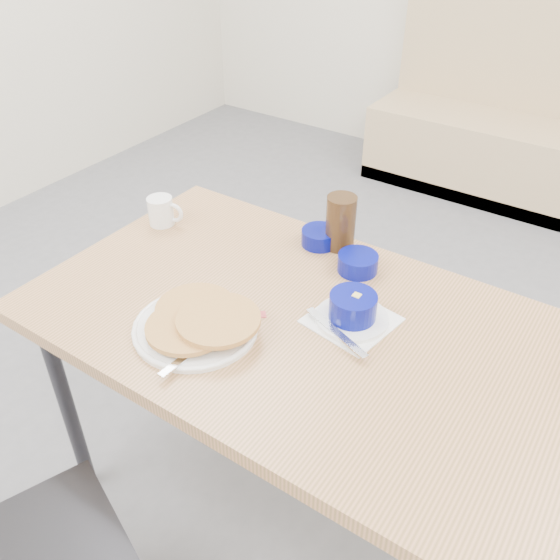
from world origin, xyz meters
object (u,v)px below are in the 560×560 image
Objects in this scene: booth_bench at (541,140)px; butter_bowl at (358,263)px; pancake_plate at (198,323)px; creamer_bowl at (320,237)px; grits_setting at (352,311)px; amber_tumbler at (341,222)px; dining_table at (306,341)px; coffee_mug at (162,211)px.

booth_bench is 17.36× the size of butter_bowl.
pancake_plate reaches higher than creamer_bowl.
pancake_plate is at bearing -140.94° from grits_setting.
pancake_plate is 2.03× the size of amber_tumbler.
butter_bowl is at bearing 65.60° from pancake_plate.
coffee_mug is (-0.61, 0.15, 0.11)m from dining_table.
coffee_mug is at bearing -169.55° from butter_bowl.
booth_bench is 18.04× the size of creamer_bowl.
butter_bowl is (-0.00, 0.26, 0.09)m from dining_table.
creamer_bowl is at bearing 20.38° from coffee_mug.
booth_bench reaches higher than creamer_bowl.
booth_bench is at bearing 92.03° from grits_setting.
booth_bench reaches higher than dining_table.
dining_table is 13.29× the size of creamer_bowl.
grits_setting reaches higher than pancake_plate.
pancake_plate is (-0.20, -0.17, 0.08)m from dining_table.
creamer_bowl is at bearing 116.44° from dining_table.
coffee_mug is at bearing -159.62° from creamer_bowl.
booth_bench is 2.56m from dining_table.
creamer_bowl is (0.04, 0.49, 0.00)m from pancake_plate.
grits_setting is at bearing -7.01° from coffee_mug.
dining_table is 0.38m from amber_tumbler.
pancake_plate is 1.42× the size of grits_setting.
booth_bench is at bearing 85.91° from creamer_bowl.
booth_bench is 2.26m from creamer_bowl.
coffee_mug reaches higher than pancake_plate.
booth_bench reaches higher than butter_bowl.
creamer_bowl is (0.46, 0.17, -0.02)m from coffee_mug.
booth_bench reaches higher than amber_tumbler.
coffee_mug is 0.49m from creamer_bowl.
creamer_bowl is 0.66× the size of amber_tumbler.
grits_setting is at bearing -55.30° from amber_tumbler.
booth_bench reaches higher than grits_setting.
coffee_mug is at bearing 166.39° from dining_table.
amber_tumbler is (-0.10, 0.08, 0.06)m from butter_bowl.
coffee_mug is (-0.61, -2.39, 0.46)m from booth_bench.
dining_table is 6.14× the size of grits_setting.
booth_bench is at bearing 85.79° from pancake_plate.
amber_tumbler is (-0.10, -2.19, 0.49)m from booth_bench.
butter_bowl is 0.14m from amber_tumbler.
dining_table is 4.32× the size of pancake_plate.
butter_bowl is (0.16, -0.06, 0.00)m from creamer_bowl.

